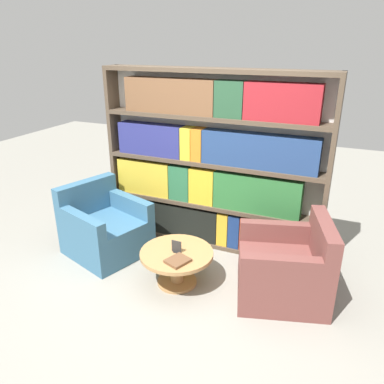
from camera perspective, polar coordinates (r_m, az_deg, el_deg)
The scene contains 7 objects.
ground_plane at distance 4.04m, azimuth -3.75°, elevation -15.63°, with size 14.00×14.00×0.00m, color gray.
bookshelf at distance 4.57m, azimuth 3.08°, elevation 3.98°, with size 2.75×0.30×2.19m.
armchair_left at distance 4.77m, azimuth -13.15°, elevation -5.56°, with size 1.09×1.06×0.86m.
armchair_right at distance 4.01m, azimuth 14.08°, elevation -11.40°, with size 1.07×1.04×0.86m.
coffee_table at distance 4.08m, azimuth -2.34°, elevation -10.40°, with size 0.78×0.78×0.39m.
table_sign at distance 3.99m, azimuth -2.38°, elevation -8.42°, with size 0.11×0.06×0.13m.
stray_book at distance 3.84m, azimuth -2.18°, elevation -10.43°, with size 0.26×0.28×0.03m.
Camera 1 is at (1.50, -2.83, 2.46)m, focal length 35.00 mm.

